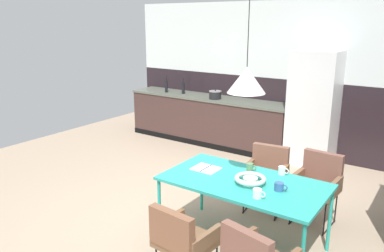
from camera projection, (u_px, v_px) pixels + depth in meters
name	position (u px, v px, depth m)	size (l,w,h in m)	color
ground_plane	(171.00, 224.00, 4.50)	(8.63, 8.63, 0.00)	tan
back_wall_splashback_dark	(281.00, 115.00, 6.91)	(6.30, 0.12, 1.33)	black
back_wall_panel_upper	(286.00, 40.00, 6.55)	(6.30, 0.12, 1.33)	silver
kitchen_counter	(207.00, 120.00, 7.42)	(3.32, 0.63, 0.91)	#422C29
refrigerator_column	(313.00, 109.00, 6.18)	(0.72, 0.60, 1.87)	silver
dining_table	(244.00, 185.00, 3.90)	(1.64, 0.91, 0.73)	teal
armchair_corner_seat	(267.00, 170.00, 4.76)	(0.54, 0.53, 0.80)	brown
armchair_near_window	(181.00, 236.00, 3.35)	(0.52, 0.51, 0.77)	brown
armchair_head_of_table	(318.00, 179.00, 4.44)	(0.51, 0.50, 0.83)	brown
fruit_bowl	(250.00, 179.00, 3.80)	(0.32, 0.32, 0.08)	silver
open_book	(206.00, 169.00, 4.19)	(0.28, 0.24, 0.02)	white
mug_short_terracotta	(258.00, 193.00, 3.50)	(0.12, 0.08, 0.09)	white
mug_tall_blue	(250.00, 167.00, 4.15)	(0.11, 0.07, 0.08)	#5B8456
mug_glass_clear	(279.00, 187.00, 3.66)	(0.13, 0.09, 0.08)	#335B93
mug_dark_espresso	(282.00, 170.00, 4.04)	(0.12, 0.08, 0.09)	white
cooking_pot	(215.00, 95.00, 7.06)	(0.23, 0.23, 0.17)	black
bottle_spice_small	(166.00, 86.00, 7.70)	(0.06, 0.06, 0.33)	black
bottle_wine_green	(183.00, 88.00, 7.55)	(0.06, 0.06, 0.31)	black
pendant_lamp_over_table_near	(247.00, 80.00, 3.60)	(0.37, 0.37, 0.96)	black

